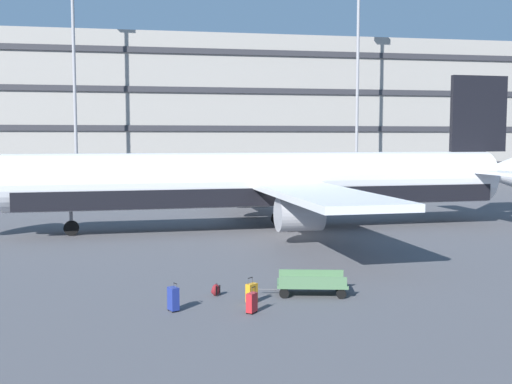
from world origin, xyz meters
The scene contains 10 objects.
ground_plane centered at (0.00, 0.00, 0.00)m, with size 600.00×600.00×0.00m, color #4C4C51.
terminal_structure centered at (0.00, 48.98, 9.53)m, with size 177.59×15.73×19.07m.
airliner centered at (-0.60, 2.66, 3.03)m, with size 37.41×30.25×10.15m.
light_mast_left centered at (-16.37, 34.95, 14.26)m, with size 1.80×0.50×25.06m.
light_mast_center_left centered at (16.40, 34.95, 13.98)m, with size 1.80×0.50×24.50m.
suitcase_scuffed centered at (-7.60, -15.44, 0.44)m, with size 0.41×0.46×0.96m.
suitcase_red centered at (-5.02, -16.13, 0.37)m, with size 0.43×0.46×0.91m.
suitcase_orange centered at (-4.82, -14.90, 0.38)m, with size 0.46×0.43×0.92m.
backpack_purple centered at (-5.97, -13.64, 0.21)m, with size 0.43×0.43×0.49m.
baggage_cart centered at (-2.41, -14.11, 0.43)m, with size 3.37×1.82×0.82m.
Camera 1 is at (-8.32, -35.83, 5.81)m, focal length 42.86 mm.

